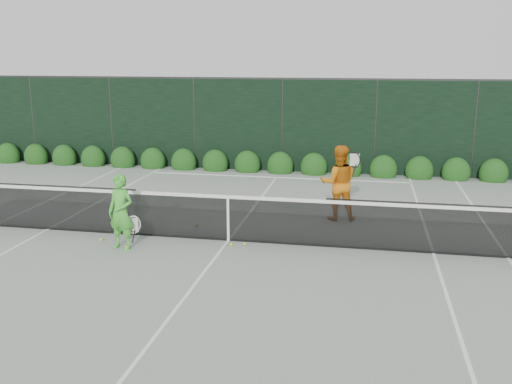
# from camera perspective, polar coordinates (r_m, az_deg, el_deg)

# --- Properties ---
(ground) EXTENTS (80.00, 80.00, 0.00)m
(ground) POSITION_cam_1_polar(r_m,az_deg,el_deg) (11.93, -2.77, -4.89)
(ground) COLOR gray
(ground) RESTS_ON ground
(tennis_net) EXTENTS (12.90, 0.10, 1.07)m
(tennis_net) POSITION_cam_1_polar(r_m,az_deg,el_deg) (11.78, -2.92, -2.43)
(tennis_net) COLOR black
(tennis_net) RESTS_ON ground
(player_woman) EXTENTS (0.64, 0.47, 1.51)m
(player_woman) POSITION_cam_1_polar(r_m,az_deg,el_deg) (11.56, -13.35, -1.97)
(player_woman) COLOR green
(player_woman) RESTS_ON ground
(player_man) EXTENTS (0.96, 0.79, 1.76)m
(player_man) POSITION_cam_1_polar(r_m,az_deg,el_deg) (13.36, 8.27, 0.91)
(player_man) COLOR orange
(player_man) RESTS_ON ground
(court_lines) EXTENTS (11.03, 23.83, 0.01)m
(court_lines) POSITION_cam_1_polar(r_m,az_deg,el_deg) (11.93, -2.77, -4.86)
(court_lines) COLOR white
(court_lines) RESTS_ON ground
(windscreen_fence) EXTENTS (32.00, 21.07, 3.06)m
(windscreen_fence) POSITION_cam_1_polar(r_m,az_deg,el_deg) (9.00, -6.98, -1.08)
(windscreen_fence) COLOR black
(windscreen_fence) RESTS_ON ground
(hedge_row) EXTENTS (31.66, 0.65, 0.94)m
(hedge_row) POSITION_cam_1_polar(r_m,az_deg,el_deg) (18.68, 2.44, 2.63)
(hedge_row) COLOR #0F360E
(hedge_row) RESTS_ON ground
(tennis_balls) EXTENTS (3.06, 1.77, 0.07)m
(tennis_balls) POSITION_cam_1_polar(r_m,az_deg,el_deg) (11.97, -7.60, -4.76)
(tennis_balls) COLOR #BBDB30
(tennis_balls) RESTS_ON ground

